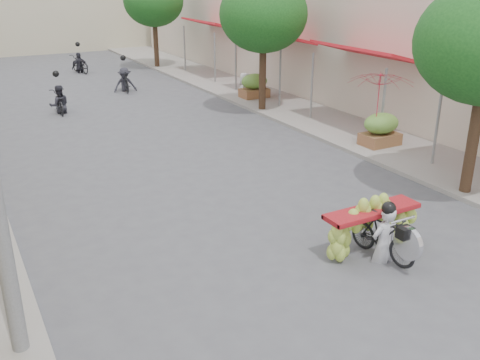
% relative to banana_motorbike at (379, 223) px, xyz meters
% --- Properties ---
extents(ground, '(120.00, 120.00, 0.00)m').
position_rel_banana_motorbike_xyz_m(ground, '(-1.30, -2.75, -0.70)').
color(ground, '#4F4F53').
rests_on(ground, ground).
extents(sidewalk_right, '(4.00, 60.00, 0.12)m').
position_rel_banana_motorbike_xyz_m(sidewalk_right, '(5.70, 12.25, -0.64)').
color(sidewalk_right, gray).
rests_on(sidewalk_right, ground).
extents(shophouse_row_right, '(9.77, 40.00, 6.00)m').
position_rel_banana_motorbike_xyz_m(shophouse_row_right, '(10.69, 11.25, 2.30)').
color(shophouse_row_right, beige).
rests_on(shophouse_row_right, ground).
extents(street_tree_mid, '(3.40, 3.40, 5.25)m').
position_rel_banana_motorbike_xyz_m(street_tree_mid, '(4.10, 11.25, 3.09)').
color(street_tree_mid, '#3A2719').
rests_on(street_tree_mid, ground).
extents(street_tree_far, '(3.40, 3.40, 5.25)m').
position_rel_banana_motorbike_xyz_m(street_tree_far, '(4.10, 23.25, 3.09)').
color(street_tree_far, '#3A2719').
rests_on(street_tree_far, ground).
extents(produce_crate_mid, '(1.20, 0.88, 1.16)m').
position_rel_banana_motorbike_xyz_m(produce_crate_mid, '(4.90, 5.25, 0.01)').
color(produce_crate_mid, brown).
rests_on(produce_crate_mid, ground).
extents(produce_crate_far, '(1.20, 0.88, 1.16)m').
position_rel_banana_motorbike_xyz_m(produce_crate_far, '(4.90, 13.25, 0.01)').
color(produce_crate_far, brown).
rests_on(produce_crate_far, ground).
extents(banana_motorbike, '(2.20, 1.80, 2.08)m').
position_rel_banana_motorbike_xyz_m(banana_motorbike, '(0.00, 0.00, 0.00)').
color(banana_motorbike, black).
rests_on(banana_motorbike, ground).
extents(market_umbrella, '(2.22, 2.22, 1.83)m').
position_rel_banana_motorbike_xyz_m(market_umbrella, '(4.60, 5.13, 1.82)').
color(market_umbrella, '#AC172A').
rests_on(market_umbrella, ground).
extents(pedestrian, '(1.06, 1.06, 1.91)m').
position_rel_banana_motorbike_xyz_m(pedestrian, '(4.88, 14.05, 0.37)').
color(pedestrian, silver).
rests_on(pedestrian, ground).
extents(bg_motorbike_a, '(0.83, 1.62, 1.95)m').
position_rel_banana_motorbike_xyz_m(bg_motorbike_a, '(-3.15, 14.98, 0.05)').
color(bg_motorbike_a, black).
rests_on(bg_motorbike_a, ground).
extents(bg_motorbike_b, '(1.12, 1.88, 1.95)m').
position_rel_banana_motorbike_xyz_m(bg_motorbike_b, '(0.43, 17.75, 0.13)').
color(bg_motorbike_b, black).
rests_on(bg_motorbike_b, ground).
extents(bg_motorbike_c, '(1.06, 1.82, 1.95)m').
position_rel_banana_motorbike_xyz_m(bg_motorbike_c, '(-0.24, 23.90, 0.08)').
color(bg_motorbike_c, black).
rests_on(bg_motorbike_c, ground).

